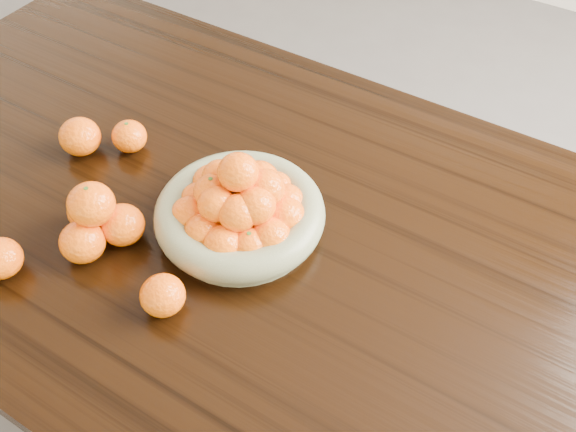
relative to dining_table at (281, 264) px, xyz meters
The scene contains 8 objects.
ground 0.66m from the dining_table, ahead, with size 5.00×5.00×0.00m, color #4C4948.
dining_table is the anchor object (origin of this frame).
fruit_bowl 0.16m from the dining_table, 159.55° to the right, with size 0.30×0.30×0.17m.
orange_pyramid 0.35m from the dining_table, 145.43° to the right, with size 0.15×0.14×0.13m.
loose_orange_0 0.40m from the dining_table, behind, with size 0.07×0.07×0.07m, color orange.
loose_orange_1 0.49m from the dining_table, 137.67° to the right, with size 0.07×0.07×0.07m, color orange.
loose_orange_2 0.28m from the dining_table, 107.26° to the right, with size 0.07×0.07×0.07m, color orange.
loose_orange_3 0.48m from the dining_table, behind, with size 0.08×0.08×0.08m, color orange.
Camera 1 is at (0.41, -0.64, 1.62)m, focal length 40.00 mm.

